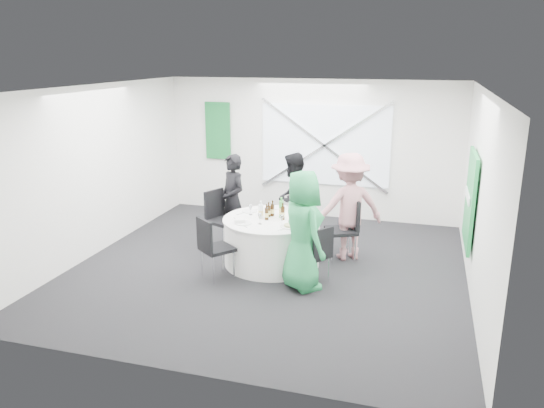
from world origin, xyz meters
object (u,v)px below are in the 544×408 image
(chair_back, at_px, (299,211))
(chair_back_right, at_px, (347,224))
(person_man_back, at_px, (293,198))
(person_woman_pink, at_px, (349,207))
(person_woman_green, at_px, (303,231))
(chair_front_left, at_px, (212,244))
(chair_back_left, at_px, (219,214))
(clear_water_bottle, at_px, (261,212))
(green_water_bottle, at_px, (281,209))
(banquet_table, at_px, (272,241))
(chair_front_right, at_px, (317,251))
(person_man_back_left, at_px, (233,200))

(chair_back, bearing_deg, chair_back_right, -22.70)
(person_man_back, xyz_separation_m, person_woman_pink, (1.08, -0.55, 0.07))
(person_woman_green, bearing_deg, chair_front_left, 52.67)
(chair_back_left, height_order, clear_water_bottle, clear_water_bottle)
(chair_back_right, distance_m, green_water_bottle, 1.12)
(chair_front_left, xyz_separation_m, person_woman_pink, (1.81, 1.45, 0.31))
(banquet_table, xyz_separation_m, person_woman_green, (0.67, -0.75, 0.49))
(person_woman_pink, height_order, green_water_bottle, person_woman_pink)
(chair_front_right, relative_size, person_man_back, 0.55)
(clear_water_bottle, bearing_deg, chair_back, 72.88)
(chair_front_right, bearing_deg, green_water_bottle, -98.73)
(chair_back_left, xyz_separation_m, person_woman_pink, (2.23, 0.11, 0.29))
(chair_back, relative_size, chair_back_right, 0.98)
(person_man_back_left, bearing_deg, person_woman_pink, 34.35)
(chair_front_left, bearing_deg, green_water_bottle, -91.74)
(chair_front_right, bearing_deg, person_woman_green, -14.97)
(chair_back, xyz_separation_m, chair_front_right, (0.68, -1.69, -0.07))
(banquet_table, xyz_separation_m, clear_water_bottle, (-0.17, -0.03, 0.49))
(banquet_table, relative_size, chair_back_left, 1.55)
(person_woman_green, xyz_separation_m, clear_water_bottle, (-0.84, 0.72, 0.00))
(chair_front_left, height_order, green_water_bottle, green_water_bottle)
(chair_back, bearing_deg, person_man_back_left, -151.67)
(chair_front_right, xyz_separation_m, person_woman_pink, (0.27, 1.18, 0.36))
(person_man_back, relative_size, person_woman_pink, 0.91)
(green_water_bottle, bearing_deg, chair_back, 87.19)
(chair_front_right, bearing_deg, clear_water_bottle, -83.95)
(chair_back_left, relative_size, person_man_back, 0.63)
(chair_back_right, bearing_deg, banquet_table, -90.00)
(banquet_table, relative_size, chair_front_left, 1.62)
(person_man_back_left, xyz_separation_m, person_woman_pink, (2.06, -0.12, 0.08))
(chair_back, xyz_separation_m, green_water_bottle, (-0.05, -1.01, 0.30))
(person_woman_pink, xyz_separation_m, person_woman_green, (-0.46, -1.35, -0.01))
(chair_back_right, bearing_deg, chair_back_left, -114.11)
(chair_back_left, xyz_separation_m, clear_water_bottle, (0.92, -0.52, 0.27))
(chair_back_left, xyz_separation_m, green_water_bottle, (1.22, -0.39, 0.30))
(green_water_bottle, bearing_deg, banquet_table, -141.98)
(chair_back_right, xyz_separation_m, person_woman_green, (-0.45, -1.27, 0.26))
(chair_back, distance_m, chair_back_left, 1.41)
(chair_back_left, bearing_deg, clear_water_bottle, -95.39)
(chair_front_left, bearing_deg, clear_water_bottle, -83.00)
(person_man_back, xyz_separation_m, clear_water_bottle, (-0.23, -1.17, 0.06))
(chair_front_right, xyz_separation_m, person_man_back, (-0.81, 1.73, 0.29))
(green_water_bottle, bearing_deg, person_man_back, 94.09)
(person_man_back, bearing_deg, person_woman_green, 20.69)
(chair_back_right, height_order, person_man_back, person_man_back)
(chair_front_right, bearing_deg, banquet_table, -90.00)
(chair_back, distance_m, green_water_bottle, 1.05)
(person_man_back_left, height_order, person_woman_green, person_woman_green)
(person_man_back, bearing_deg, person_woman_pink, 65.71)
(banquet_table, xyz_separation_m, chair_back_right, (1.12, 0.52, 0.22))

